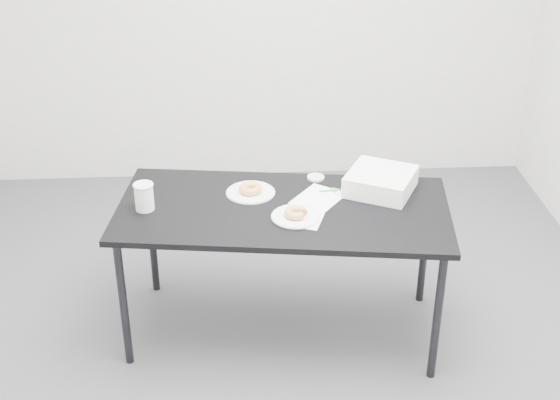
{
  "coord_description": "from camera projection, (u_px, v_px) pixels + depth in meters",
  "views": [
    {
      "loc": [
        -0.14,
        -3.28,
        2.62
      ],
      "look_at": [
        0.06,
        0.02,
        0.83
      ],
      "focal_mm": 50.0,
      "sensor_mm": 36.0,
      "label": 1
    }
  ],
  "objects": [
    {
      "name": "napkin",
      "position": [
        304.0,
        220.0,
        3.75
      ],
      "size": [
        0.21,
        0.21,
        0.0
      ],
      "primitive_type": "cube",
      "rotation": [
        0.0,
        0.0,
        -0.33
      ],
      "color": "white",
      "rests_on": "table"
    },
    {
      "name": "plate_far",
      "position": [
        251.0,
        193.0,
        3.99
      ],
      "size": [
        0.25,
        0.25,
        0.01
      ],
      "primitive_type": "cylinder",
      "color": "white",
      "rests_on": "table"
    },
    {
      "name": "floor",
      "position": [
        268.0,
        340.0,
        4.13
      ],
      "size": [
        4.0,
        4.0,
        0.0
      ],
      "primitive_type": "plane",
      "color": "#45454A",
      "rests_on": "ground"
    },
    {
      "name": "bakery_box",
      "position": [
        381.0,
        181.0,
        3.99
      ],
      "size": [
        0.43,
        0.43,
        0.11
      ],
      "primitive_type": "cube",
      "rotation": [
        0.0,
        0.0,
        -0.47
      ],
      "color": "white",
      "rests_on": "table"
    },
    {
      "name": "plate_near",
      "position": [
        296.0,
        217.0,
        3.76
      ],
      "size": [
        0.24,
        0.24,
        0.01
      ],
      "primitive_type": "cylinder",
      "color": "white",
      "rests_on": "napkin"
    },
    {
      "name": "donut_far",
      "position": [
        250.0,
        189.0,
        3.98
      ],
      "size": [
        0.16,
        0.16,
        0.04
      ],
      "primitive_type": "torus",
      "rotation": [
        0.0,
        0.0,
        -0.49
      ],
      "color": "gold",
      "rests_on": "plate_far"
    },
    {
      "name": "coffee_cup",
      "position": [
        144.0,
        197.0,
        3.81
      ],
      "size": [
        0.09,
        0.09,
        0.14
      ],
      "primitive_type": "cylinder",
      "color": "white",
      "rests_on": "table"
    },
    {
      "name": "scorecard",
      "position": [
        318.0,
        198.0,
        3.94
      ],
      "size": [
        0.32,
        0.33,
        0.0
      ],
      "primitive_type": "cube",
      "rotation": [
        0.0,
        0.0,
        -0.63
      ],
      "color": "white",
      "rests_on": "table"
    },
    {
      "name": "donut_near",
      "position": [
        296.0,
        213.0,
        3.75
      ],
      "size": [
        0.15,
        0.15,
        0.04
      ],
      "primitive_type": "torus",
      "rotation": [
        0.0,
        0.0,
        -0.47
      ],
      "color": "gold",
      "rests_on": "plate_near"
    },
    {
      "name": "logo_patch",
      "position": [
        334.0,
        190.0,
        4.01
      ],
      "size": [
        0.06,
        0.06,
        0.0
      ],
      "primitive_type": "cube",
      "rotation": [
        0.0,
        0.0,
        -0.63
      ],
      "color": "green",
      "rests_on": "scorecard"
    },
    {
      "name": "table",
      "position": [
        283.0,
        217.0,
        3.88
      ],
      "size": [
        1.73,
        0.98,
        0.75
      ],
      "rotation": [
        0.0,
        0.0,
        -0.13
      ],
      "color": "black",
      "rests_on": "floor"
    },
    {
      "name": "cup_lid",
      "position": [
        316.0,
        177.0,
        4.13
      ],
      "size": [
        0.09,
        0.09,
        0.01
      ],
      "primitive_type": "cylinder",
      "color": "silver",
      "rests_on": "table"
    },
    {
      "name": "pen",
      "position": [
        330.0,
        190.0,
        4.0
      ],
      "size": [
        0.12,
        0.02,
        0.01
      ],
      "primitive_type": "cylinder",
      "rotation": [
        0.0,
        1.57,
        0.12
      ],
      "color": "#0B824A",
      "rests_on": "scorecard"
    }
  ]
}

